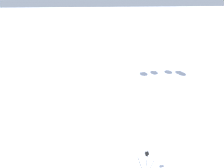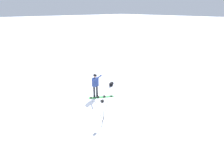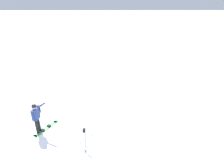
% 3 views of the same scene
% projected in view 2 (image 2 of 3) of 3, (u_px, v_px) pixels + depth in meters
% --- Properties ---
extents(ground_plane, '(300.00, 300.00, 0.00)m').
position_uv_depth(ground_plane, '(91.00, 101.00, 12.39)').
color(ground_plane, white).
extents(snowboarder, '(0.71, 0.47, 1.79)m').
position_uv_depth(snowboarder, '(95.00, 83.00, 12.58)').
color(snowboarder, black).
rests_on(snowboarder, ground_plane).
extents(snowboard, '(1.07, 1.61, 0.10)m').
position_uv_depth(snowboard, '(101.00, 97.00, 12.96)').
color(snowboard, '#3F994C').
rests_on(snowboard, ground_plane).
extents(gear_bag_large, '(0.55, 0.73, 0.29)m').
position_uv_depth(gear_bag_large, '(111.00, 84.00, 14.85)').
color(gear_bag_large, black).
rests_on(gear_bag_large, ground_plane).
extents(camera_tripod, '(0.72, 0.65, 1.39)m').
position_uv_depth(camera_tripod, '(102.00, 107.00, 9.76)').
color(camera_tripod, '#262628').
rests_on(camera_tripod, ground_plane).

